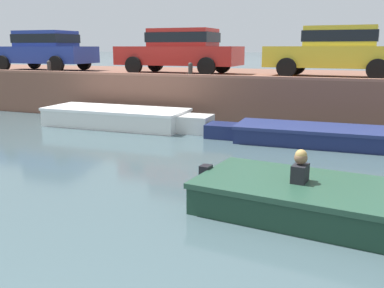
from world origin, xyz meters
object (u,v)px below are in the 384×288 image
Objects in this scene: boat_moored_west_white at (122,118)px; car_centre_yellow at (336,49)px; car_leftmost_blue at (45,49)px; car_left_inner_red at (180,49)px; mooring_bollard_west at (49,66)px; boat_moored_central_navy at (318,135)px; mooring_bollard_mid at (190,69)px.

car_centre_yellow is at bearing 26.03° from boat_moored_west_white.
car_leftmost_blue reaches higher than boat_moored_west_white.
boat_moored_west_white is 1.21× the size of car_left_inner_red.
car_centre_yellow is (5.21, -0.00, -0.00)m from car_left_inner_red.
car_left_inner_red is 9.75× the size of mooring_bollard_west.
boat_moored_west_white is 6.92m from car_centre_yellow.
car_left_inner_red is (-5.06, 3.23, 2.10)m from boat_moored_central_navy.
mooring_bollard_west is (-4.59, -1.36, -0.61)m from car_left_inner_red.
boat_moored_west_white is at bearing -29.57° from car_leftmost_blue.
boat_moored_central_navy is at bearing -32.55° from car_left_inner_red.
boat_moored_west_white is 1.29× the size of car_leftmost_blue.
mooring_bollard_west is at bearing -163.46° from car_left_inner_red.
boat_moored_central_navy is at bearing -24.15° from mooring_bollard_mid.
boat_moored_west_white is 11.84× the size of mooring_bollard_west.
boat_moored_west_white is 4.39m from mooring_bollard_west.
mooring_bollard_mid is at bearing 43.21° from boat_moored_west_white.
mooring_bollard_mid is at bearing -162.44° from car_centre_yellow.
boat_moored_west_white is 6.23m from car_leftmost_blue.
mooring_bollard_mid is (-4.30, -1.36, -0.61)m from car_centre_yellow.
mooring_bollard_mid is at bearing -11.42° from car_leftmost_blue.
car_centre_yellow is 4.56m from mooring_bollard_mid.
car_centre_yellow reaches higher than boat_moored_west_white.
boat_moored_west_white reaches higher than boat_moored_central_navy.
car_leftmost_blue is 6.93m from mooring_bollard_mid.
mooring_bollard_mid is at bearing -56.55° from car_left_inner_red.
boat_moored_central_navy is 4.79m from mooring_bollard_mid.
mooring_bollard_west and mooring_bollard_mid have the same top height.
car_leftmost_blue is 0.94× the size of car_left_inner_red.
mooring_bollard_west is at bearing -47.13° from car_leftmost_blue.
car_centre_yellow is 9.91m from mooring_bollard_west.
car_centre_yellow is at bearing 17.56° from mooring_bollard_mid.
car_centre_yellow is 9.42× the size of mooring_bollard_mid.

